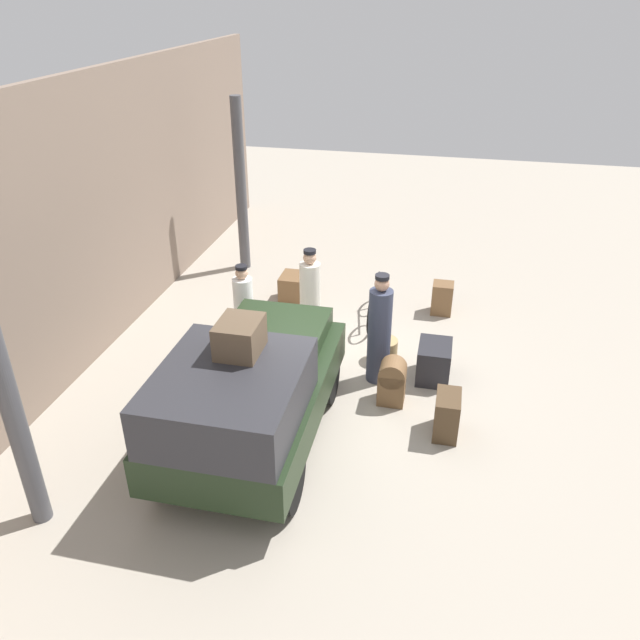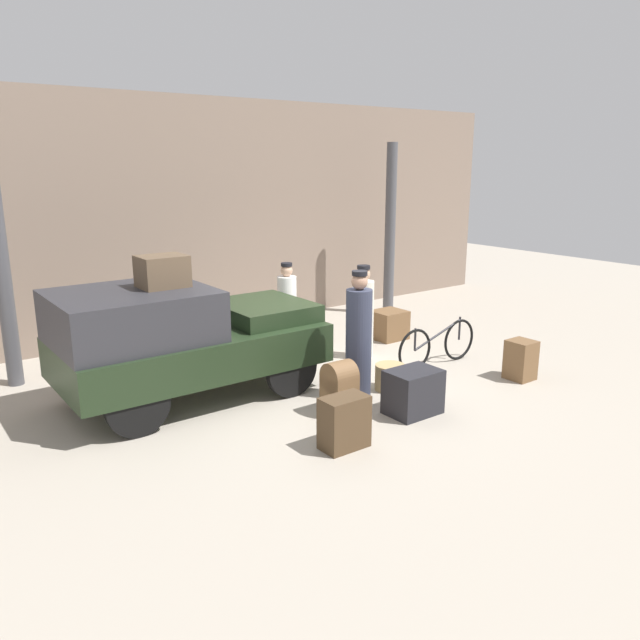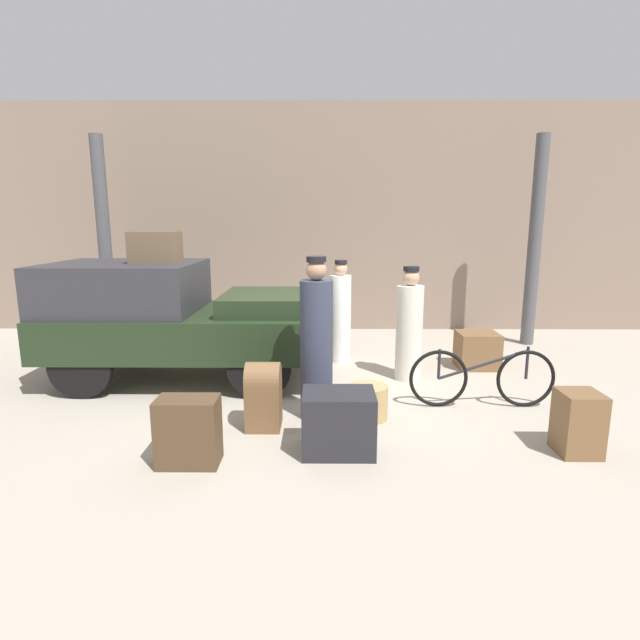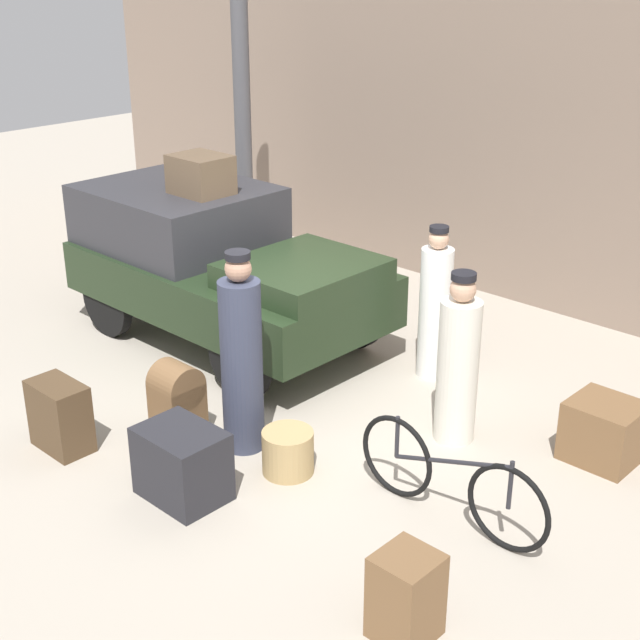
# 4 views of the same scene
# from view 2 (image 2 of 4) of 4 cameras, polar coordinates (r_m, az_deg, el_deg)

# --- Properties ---
(ground_plane) EXTENTS (30.00, 30.00, 0.00)m
(ground_plane) POSITION_cam_2_polar(r_m,az_deg,el_deg) (9.51, -0.25, -5.97)
(ground_plane) COLOR #A89E8E
(station_building_facade) EXTENTS (16.00, 0.15, 4.50)m
(station_building_facade) POSITION_cam_2_polar(r_m,az_deg,el_deg) (12.49, -11.56, 9.22)
(station_building_facade) COLOR gray
(station_building_facade) RESTS_ON ground
(canopy_pillar_left) EXTENTS (0.23, 0.23, 3.69)m
(canopy_pillar_left) POSITION_cam_2_polar(r_m,az_deg,el_deg) (10.19, -27.12, 4.53)
(canopy_pillar_left) COLOR #4C4C51
(canopy_pillar_left) RESTS_ON ground
(canopy_pillar_right) EXTENTS (0.23, 0.23, 3.69)m
(canopy_pillar_right) POSITION_cam_2_polar(r_m,az_deg,el_deg) (13.68, 6.42, 8.13)
(canopy_pillar_right) COLOR #4C4C51
(canopy_pillar_right) RESTS_ON ground
(truck) EXTENTS (3.66, 1.85, 1.65)m
(truck) POSITION_cam_2_polar(r_m,az_deg,el_deg) (8.91, -12.85, -1.51)
(truck) COLOR black
(truck) RESTS_ON ground
(bicycle) EXTENTS (1.76, 0.04, 0.75)m
(bicycle) POSITION_cam_2_polar(r_m,az_deg,el_deg) (10.49, 10.69, -2.19)
(bicycle) COLOR black
(bicycle) RESTS_ON ground
(wicker_basket) EXTENTS (0.44, 0.44, 0.39)m
(wicker_basket) POSITION_cam_2_polar(r_m,az_deg,el_deg) (9.33, 6.41, -5.21)
(wicker_basket) COLOR tan
(wicker_basket) RESTS_ON ground
(conductor_in_dark_uniform) EXTENTS (0.33, 0.33, 1.62)m
(conductor_in_dark_uniform) POSITION_cam_2_polar(r_m,az_deg,el_deg) (10.82, -3.02, 0.66)
(conductor_in_dark_uniform) COLOR white
(conductor_in_dark_uniform) RESTS_ON ground
(porter_standing_middle) EXTENTS (0.37, 0.37, 1.61)m
(porter_standing_middle) POSITION_cam_2_polar(r_m,az_deg,el_deg) (10.66, 3.93, 0.36)
(porter_standing_middle) COLOR silver
(porter_standing_middle) RESTS_ON ground
(porter_with_bicycle) EXTENTS (0.37, 0.37, 1.85)m
(porter_with_bicycle) POSITION_cam_2_polar(r_m,az_deg,el_deg) (8.78, 3.55, -1.90)
(porter_with_bicycle) COLOR #33384C
(porter_with_bicycle) RESTS_ON ground
(trunk_barrel_dark) EXTENTS (0.37, 0.40, 0.73)m
(trunk_barrel_dark) POSITION_cam_2_polar(r_m,az_deg,el_deg) (8.37, 1.79, -6.10)
(trunk_barrel_dark) COLOR brown
(trunk_barrel_dark) RESTS_ON ground
(trunk_umber_medium) EXTENTS (0.70, 0.52, 0.61)m
(trunk_umber_medium) POSITION_cam_2_polar(r_m,az_deg,el_deg) (8.49, 8.51, -6.52)
(trunk_umber_medium) COLOR #232328
(trunk_umber_medium) RESTS_ON ground
(suitcase_black_upright) EXTENTS (0.56, 0.34, 0.64)m
(suitcase_black_upright) POSITION_cam_2_polar(r_m,az_deg,el_deg) (7.43, 2.23, -9.34)
(suitcase_black_upright) COLOR #4C3823
(suitcase_black_upright) RESTS_ON ground
(suitcase_small_leather) EXTENTS (0.38, 0.39, 0.62)m
(suitcase_small_leather) POSITION_cam_2_polar(r_m,az_deg,el_deg) (10.17, 17.87, -3.49)
(suitcase_small_leather) COLOR brown
(suitcase_small_leather) RESTS_ON ground
(trunk_large_brown) EXTENTS (0.60, 0.56, 0.55)m
(trunk_large_brown) POSITION_cam_2_polar(r_m,az_deg,el_deg) (11.95, 6.30, -0.44)
(trunk_large_brown) COLOR brown
(trunk_large_brown) RESTS_ON ground
(trunk_on_truck_roof) EXTENTS (0.62, 0.51, 0.43)m
(trunk_on_truck_roof) POSITION_cam_2_polar(r_m,az_deg,el_deg) (8.64, -14.22, 4.34)
(trunk_on_truck_roof) COLOR brown
(trunk_on_truck_roof) RESTS_ON truck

